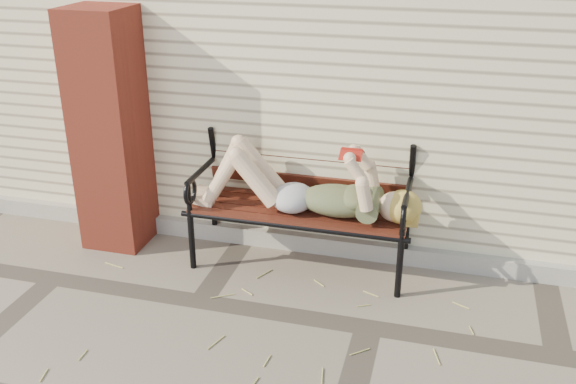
% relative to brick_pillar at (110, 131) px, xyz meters
% --- Properties ---
extents(ground, '(80.00, 80.00, 0.00)m').
position_rel_brick_pillar_xyz_m(ground, '(2.30, -0.75, -1.00)').
color(ground, gray).
rests_on(ground, ground).
extents(house_wall, '(8.00, 4.00, 3.00)m').
position_rel_brick_pillar_xyz_m(house_wall, '(2.30, 2.25, 0.50)').
color(house_wall, beige).
rests_on(house_wall, ground).
extents(foundation_strip, '(8.00, 0.10, 0.15)m').
position_rel_brick_pillar_xyz_m(foundation_strip, '(2.30, 0.22, -0.93)').
color(foundation_strip, '#AFA99E').
rests_on(foundation_strip, ground).
extents(brick_pillar, '(0.50, 0.50, 2.00)m').
position_rel_brick_pillar_xyz_m(brick_pillar, '(0.00, 0.00, 0.00)').
color(brick_pillar, '#A83826').
rests_on(brick_pillar, ground).
extents(garden_bench, '(1.87, 0.75, 1.21)m').
position_rel_brick_pillar_xyz_m(garden_bench, '(1.63, 0.07, -0.32)').
color(garden_bench, black).
rests_on(garden_bench, ground).
extents(reading_woman, '(1.77, 0.40, 0.56)m').
position_rel_brick_pillar_xyz_m(reading_woman, '(1.64, -0.08, -0.28)').
color(reading_woman, '#0A324B').
rests_on(reading_woman, ground).
extents(straw_scatter, '(2.87, 1.68, 0.01)m').
position_rel_brick_pillar_xyz_m(straw_scatter, '(1.27, -0.81, -0.99)').
color(straw_scatter, tan).
rests_on(straw_scatter, ground).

